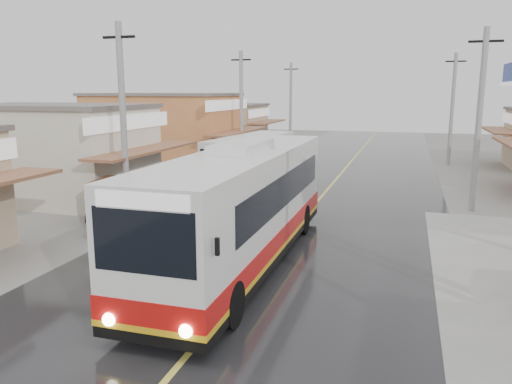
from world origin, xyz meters
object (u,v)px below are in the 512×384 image
(second_bus, at_px, (251,159))
(cyclist, at_px, (225,198))
(tricycle_near, at_px, (113,198))
(tyre_stack, at_px, (101,229))
(coach_bus, at_px, (244,206))

(second_bus, relative_size, cyclist, 4.52)
(tricycle_near, height_order, tyre_stack, tricycle_near)
(second_bus, bearing_deg, tricycle_near, -101.68)
(coach_bus, bearing_deg, second_bus, 106.51)
(second_bus, xyz_separation_m, tricycle_near, (-3.00, -9.49, -0.50))
(coach_bus, bearing_deg, cyclist, 115.32)
(second_bus, height_order, tyre_stack, second_bus)
(second_bus, height_order, tricycle_near, second_bus)
(coach_bus, relative_size, second_bus, 1.41)
(cyclist, height_order, tyre_stack, cyclist)
(cyclist, bearing_deg, second_bus, 93.67)
(cyclist, relative_size, tricycle_near, 0.81)
(tricycle_near, bearing_deg, coach_bus, -37.05)
(tyre_stack, bearing_deg, cyclist, 57.28)
(cyclist, xyz_separation_m, tricycle_near, (-3.81, -2.97, 0.38))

